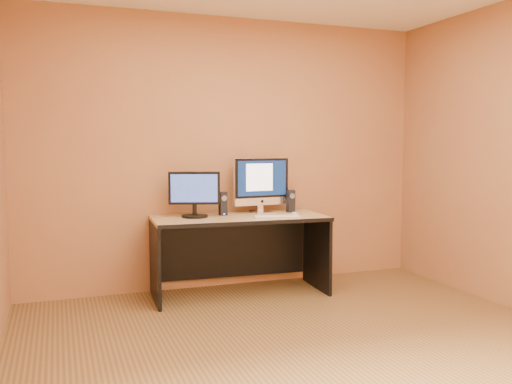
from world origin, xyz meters
TOP-DOWN VIEW (x-y plane):
  - floor at (0.00, 0.00)m, footprint 4.00×4.00m
  - walls at (0.00, 0.00)m, footprint 4.00×4.00m
  - desk at (-0.03, 1.61)m, footprint 1.61×0.77m
  - imac at (0.26, 1.78)m, footprint 0.57×0.24m
  - second_monitor at (-0.43, 1.71)m, footprint 0.52×0.37m
  - speaker_left at (-0.15, 1.75)m, footprint 0.07×0.07m
  - speaker_right at (0.53, 1.74)m, footprint 0.07×0.07m
  - keyboard at (0.26, 1.44)m, footprint 0.44×0.19m
  - mouse at (0.46, 1.50)m, footprint 0.08×0.11m
  - cable_a at (0.25, 1.87)m, footprint 0.10×0.20m
  - cable_b at (0.18, 1.90)m, footprint 0.09×0.16m

SIDE VIEW (x-z plane):
  - floor at x=0.00m, z-range 0.00..0.00m
  - desk at x=-0.03m, z-range 0.00..0.73m
  - cable_a at x=0.25m, z-range 0.73..0.74m
  - cable_b at x=0.18m, z-range 0.73..0.74m
  - keyboard at x=0.26m, z-range 0.73..0.75m
  - mouse at x=0.46m, z-range 0.73..0.76m
  - speaker_left at x=-0.15m, z-range 0.73..0.94m
  - speaker_right at x=0.53m, z-range 0.73..0.94m
  - second_monitor at x=-0.43m, z-range 0.73..1.14m
  - imac at x=0.26m, z-range 0.73..1.27m
  - walls at x=0.00m, z-range 0.00..2.60m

